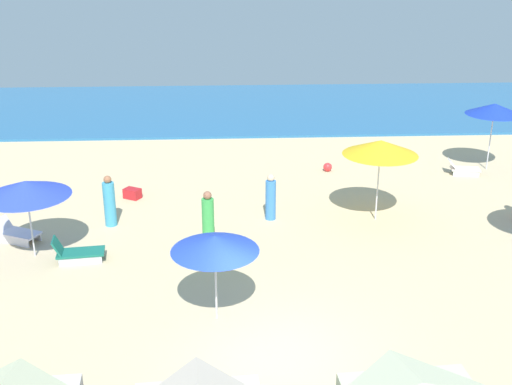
# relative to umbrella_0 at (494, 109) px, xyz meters

# --- Properties ---
(ground_plane) EXTENTS (60.00, 60.00, 0.00)m
(ground_plane) POSITION_rel_umbrella_0_xyz_m (-9.75, -12.46, -2.52)
(ground_plane) COLOR #D5BB8D
(ocean) EXTENTS (60.00, 12.49, 0.12)m
(ocean) POSITION_rel_umbrella_0_xyz_m (-9.75, 11.30, -2.46)
(ocean) COLOR #27649A
(ocean) RESTS_ON ground_plane
(umbrella_0) EXTENTS (2.24, 2.24, 2.74)m
(umbrella_0) POSITION_rel_umbrella_0_xyz_m (0.00, 0.00, 0.00)
(umbrella_0) COLOR silver
(umbrella_0) RESTS_ON ground_plane
(lounge_chair_0_0) EXTENTS (1.33, 0.77, 0.61)m
(lounge_chair_0_0) POSITION_rel_umbrella_0_xyz_m (-1.24, -0.63, -2.28)
(lounge_chair_0_0) COLOR silver
(lounge_chair_0_0) RESTS_ON ground_plane
(umbrella_1) EXTENTS (2.44, 2.44, 2.75)m
(umbrella_1) POSITION_rel_umbrella_0_xyz_m (-5.79, -4.96, -0.01)
(umbrella_1) COLOR silver
(umbrella_1) RESTS_ON ground_plane
(umbrella_4) EXTENTS (2.09, 2.09, 2.21)m
(umbrella_4) POSITION_rel_umbrella_0_xyz_m (-11.05, -10.77, -0.50)
(umbrella_4) COLOR silver
(umbrella_4) RESTS_ON ground_plane
(umbrella_5) EXTENTS (2.50, 2.50, 2.34)m
(umbrella_5) POSITION_rel_umbrella_0_xyz_m (-16.41, -7.13, -0.40)
(umbrella_5) COLOR silver
(umbrella_5) RESTS_ON ground_plane
(lounge_chair_5_0) EXTENTS (1.48, 0.79, 0.75)m
(lounge_chair_5_0) POSITION_rel_umbrella_0_xyz_m (-15.09, -7.52, -2.25)
(lounge_chair_5_0) COLOR silver
(lounge_chair_5_0) RESTS_ON ground_plane
(lounge_chair_5_1) EXTENTS (1.57, 1.18, 0.68)m
(lounge_chair_5_1) POSITION_rel_umbrella_0_xyz_m (-17.25, -6.05, -2.25)
(lounge_chair_5_1) COLOR silver
(lounge_chair_5_1) RESTS_ON ground_plane
(beachgoer_0) EXTENTS (0.51, 0.51, 1.71)m
(beachgoer_0) POSITION_rel_umbrella_0_xyz_m (-14.54, -4.99, -1.72)
(beachgoer_0) COLOR #3D9CC1
(beachgoer_0) RESTS_ON ground_plane
(beachgoer_1) EXTENTS (0.44, 0.44, 1.75)m
(beachgoer_1) POSITION_rel_umbrella_0_xyz_m (-11.32, -6.65, -1.70)
(beachgoer_1) COLOR green
(beachgoer_1) RESTS_ON ground_plane
(beachgoer_2) EXTENTS (0.42, 0.42, 1.58)m
(beachgoer_2) POSITION_rel_umbrella_0_xyz_m (-9.29, -4.74, -1.78)
(beachgoer_2) COLOR #3A7DCB
(beachgoer_2) RESTS_ON ground_plane
(cooler_box_0) EXTENTS (0.70, 0.63, 0.37)m
(cooler_box_0) POSITION_rel_umbrella_0_xyz_m (-14.16, -2.59, -2.33)
(cooler_box_0) COLOR red
(cooler_box_0) RESTS_ON ground_plane
(beach_ball_1) EXTENTS (0.35, 0.35, 0.35)m
(beach_ball_1) POSITION_rel_umbrella_0_xyz_m (-6.61, 0.04, -2.34)
(beach_ball_1) COLOR #F33032
(beach_ball_1) RESTS_ON ground_plane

